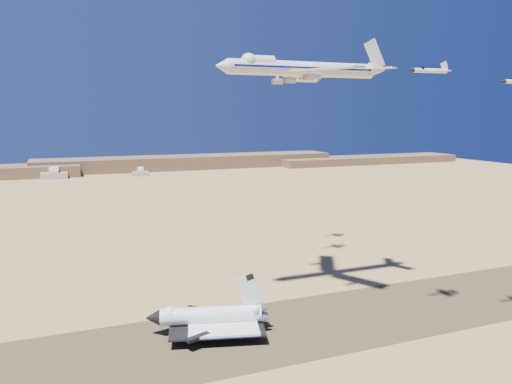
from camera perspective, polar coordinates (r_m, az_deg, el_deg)
name	(u,v)px	position (r m, az deg, el deg)	size (l,w,h in m)	color
ground	(243,336)	(179.68, -1.45, -16.09)	(1200.00, 1200.00, 0.00)	#AB844C
runway	(243,336)	(179.67, -1.45, -16.09)	(600.00, 50.00, 0.06)	brown
ridgeline	(153,165)	(694.29, -11.70, 3.01)	(960.00, 90.00, 18.00)	brown
hangars	(50,176)	(635.21, -22.43, 1.74)	(200.50, 29.50, 30.00)	#B6AFA1
shuttle	(210,317)	(180.35, -5.29, -14.06)	(43.07, 33.36, 21.08)	white
carrier_747	(298,69)	(202.32, 4.84, 13.87)	(74.40, 57.81, 18.57)	silver
crew_a	(240,338)	(176.09, -1.81, -16.34)	(0.57, 0.37, 1.56)	#C7710B
crew_b	(231,334)	(178.36, -2.84, -15.95)	(0.91, 0.53, 1.88)	#C7710B
crew_c	(235,333)	(179.35, -2.45, -15.84)	(0.96, 0.49, 1.64)	#C7710B
chase_jet_a	(429,70)	(183.20, 19.20, 12.99)	(16.50, 8.90, 4.11)	silver
chase_jet_c	(305,81)	(250.94, 5.58, 12.56)	(16.08, 8.66, 4.00)	silver
chase_jet_d	(306,75)	(277.42, 5.76, 13.19)	(15.25, 8.09, 3.80)	silver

